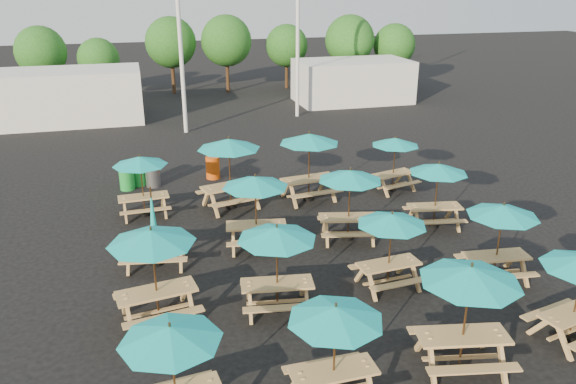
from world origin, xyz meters
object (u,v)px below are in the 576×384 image
object	(u,v)px
picnic_unit_0	(171,340)
picnic_unit_13	(503,215)
picnic_unit_9	(392,224)
picnic_unit_10	(350,180)
picnic_unit_4	(335,320)
waste_bin_2	(138,174)
picnic_unit_7	(229,148)
picnic_unit_11	(309,143)
picnic_unit_3	(140,165)
picnic_unit_2	(154,233)
picnic_unit_15	(395,145)
waste_bin_0	(127,178)
waste_bin_1	(153,175)
picnic_unit_14	(438,172)
picnic_unit_6	(255,186)
waste_bin_3	(213,168)
picnic_unit_1	(152,243)
picnic_unit_5	(277,239)
picnic_unit_8	(470,281)

from	to	relation	value
picnic_unit_0	picnic_unit_13	distance (m)	8.92
picnic_unit_9	picnic_unit_10	distance (m)	2.90
picnic_unit_4	waste_bin_2	xyz separation A→B (m)	(-3.23, 12.96, -1.32)
picnic_unit_0	picnic_unit_7	size ratio (longest dim) A/B	0.80
picnic_unit_11	picnic_unit_3	bearing A→B (deg)	172.12
picnic_unit_2	picnic_unit_7	bearing A→B (deg)	61.84
picnic_unit_11	picnic_unit_15	world-z (taller)	picnic_unit_11
picnic_unit_4	waste_bin_0	bearing A→B (deg)	104.78
picnic_unit_9	waste_bin_1	xyz separation A→B (m)	(-5.39, 9.17, -1.31)
picnic_unit_2	picnic_unit_14	bearing A→B (deg)	10.89
picnic_unit_6	picnic_unit_13	xyz separation A→B (m)	(5.58, -3.44, -0.09)
picnic_unit_0	picnic_unit_10	size ratio (longest dim) A/B	0.91
picnic_unit_13	waste_bin_1	world-z (taller)	picnic_unit_13
picnic_unit_11	waste_bin_0	world-z (taller)	picnic_unit_11
picnic_unit_2	picnic_unit_13	size ratio (longest dim) A/B	1.08
picnic_unit_10	picnic_unit_15	xyz separation A→B (m)	(3.10, 3.50, -0.16)
picnic_unit_14	waste_bin_2	distance (m)	11.06
picnic_unit_7	waste_bin_3	size ratio (longest dim) A/B	2.92
picnic_unit_11	picnic_unit_1	bearing A→B (deg)	-138.71
picnic_unit_6	picnic_unit_14	world-z (taller)	picnic_unit_6
picnic_unit_7	picnic_unit_3	bearing A→B (deg)	164.50
picnic_unit_1	picnic_unit_11	size ratio (longest dim) A/B	0.94
picnic_unit_0	picnic_unit_15	world-z (taller)	picnic_unit_0
picnic_unit_15	picnic_unit_3	bearing A→B (deg)	165.86
picnic_unit_10	waste_bin_1	xyz separation A→B (m)	(-5.43, 6.28, -1.46)
picnic_unit_3	waste_bin_1	distance (m)	3.13
waste_bin_1	picnic_unit_0	bearing A→B (deg)	-90.73
picnic_unit_14	waste_bin_2	bearing A→B (deg)	153.83
picnic_unit_7	picnic_unit_9	world-z (taller)	picnic_unit_7
picnic_unit_13	picnic_unit_6	bearing A→B (deg)	154.83
picnic_unit_6	picnic_unit_2	bearing A→B (deg)	-164.42
picnic_unit_1	picnic_unit_4	world-z (taller)	picnic_unit_1
picnic_unit_6	picnic_unit_11	distance (m)	4.14
picnic_unit_4	picnic_unit_13	size ratio (longest dim) A/B	0.97
picnic_unit_2	waste_bin_1	world-z (taller)	picnic_unit_2
picnic_unit_9	waste_bin_2	size ratio (longest dim) A/B	2.33
picnic_unit_9	picnic_unit_14	world-z (taller)	picnic_unit_14
picnic_unit_10	picnic_unit_0	bearing A→B (deg)	-118.81
picnic_unit_5	picnic_unit_7	size ratio (longest dim) A/B	0.85
picnic_unit_8	picnic_unit_15	distance (m)	10.15
waste_bin_0	picnic_unit_8	bearing A→B (deg)	-62.60
picnic_unit_0	picnic_unit_15	xyz separation A→B (m)	(8.68, 9.78, -0.02)
picnic_unit_3	picnic_unit_10	bearing A→B (deg)	-33.87
picnic_unit_7	waste_bin_2	size ratio (longest dim) A/B	2.92
picnic_unit_2	picnic_unit_13	xyz separation A→B (m)	(8.44, -3.15, 0.88)
picnic_unit_5	waste_bin_0	distance (m)	10.05
picnic_unit_8	picnic_unit_10	xyz separation A→B (m)	(-0.04, 6.18, -0.08)
picnic_unit_8	picnic_unit_11	size ratio (longest dim) A/B	0.94
picnic_unit_6	picnic_unit_8	world-z (taller)	picnic_unit_8
picnic_unit_13	waste_bin_2	world-z (taller)	picnic_unit_13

